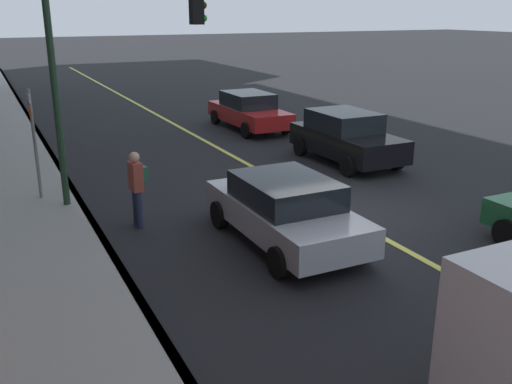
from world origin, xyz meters
name	(u,v)px	position (x,y,z in m)	size (l,w,h in m)	color
ground	(334,212)	(0.00, 0.00, 0.00)	(200.00, 200.00, 0.00)	black
sidewalk_slab	(45,259)	(0.00, 6.61, 0.07)	(80.00, 2.51, 0.15)	gray
curb_edge	(107,248)	(0.00, 5.43, 0.07)	(80.00, 0.16, 0.15)	slate
lane_stripe_center	(334,211)	(0.00, 0.00, 0.01)	(80.00, 0.16, 0.01)	#D8CC4C
car_red	(249,110)	(9.95, -2.44, 0.75)	(4.63, 1.90, 1.47)	red
car_black	(346,137)	(3.81, -2.93, 0.82)	(4.17, 1.98, 1.60)	black
car_silver	(285,209)	(-1.12, 1.99, 0.73)	(4.25, 1.98, 1.40)	#A8AAB2
pedestrian_with_backpack	(137,183)	(1.12, 4.47, 1.00)	(0.42, 0.39, 1.72)	#262D4C
traffic_light_mast	(116,49)	(2.97, 4.29, 3.77)	(0.28, 3.84, 5.49)	#1E3823
street_sign_post	(34,138)	(3.79, 6.26, 1.68)	(0.60, 0.08, 2.85)	slate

